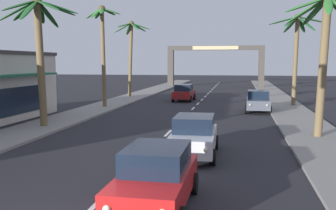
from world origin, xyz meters
The scene contains 13 objects.
sidewalk_right centered at (7.80, 20.00, 0.07)m, with size 3.20×110.00×0.14m, color gray.
sidewalk_left centered at (-7.80, 20.00, 0.07)m, with size 3.20×110.00×0.14m, color gray.
lane_markings centered at (0.42, 20.48, 0.00)m, with size 4.28×89.03×0.01m.
sedan_lead_at_stop_bar centered at (1.70, 2.46, 0.85)m, with size 1.96×4.45×1.68m.
sedan_third_in_queue centered at (2.01, 8.65, 0.85)m, with size 2.02×4.48×1.68m.
sedan_oncoming_far centered at (-1.69, 31.95, 0.85)m, with size 2.01×4.48×1.68m.
sedan_parked_nearest_kerb centered at (5.32, 24.32, 0.85)m, with size 2.02×4.48×1.68m.
palm_left_second centered at (-7.78, 14.10, 5.43)m, with size 4.59×4.48×7.76m.
palm_left_third centered at (-7.59, 24.53, 5.99)m, with size 3.01×3.00×8.65m.
palm_left_farthest centered at (-8.03, 34.96, 5.86)m, with size 3.97×3.56×8.42m.
palm_right_second centered at (8.01, 13.44, 5.09)m, with size 4.57×4.34×7.38m.
palm_right_third centered at (8.65, 28.54, 5.66)m, with size 5.02×4.30×8.06m.
town_gateway_arch centered at (0.00, 55.20, 4.24)m, with size 15.13×0.90×6.48m.
Camera 1 is at (3.86, -7.63, 3.94)m, focal length 42.24 mm.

